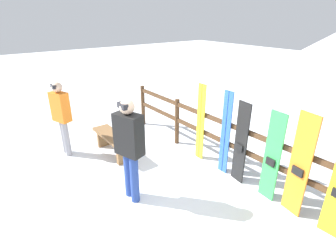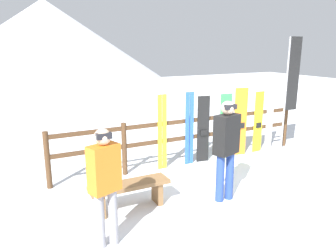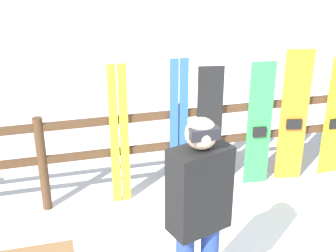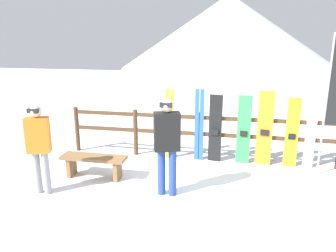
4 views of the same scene
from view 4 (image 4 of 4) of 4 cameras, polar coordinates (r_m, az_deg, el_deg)
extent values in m
plane|color=white|center=(5.88, 3.46, -11.26)|extent=(40.00, 40.00, 0.00)
cone|color=silver|center=(28.84, 10.44, 15.82)|extent=(18.00, 18.00, 6.00)
cylinder|color=#4C331E|center=(7.98, -15.55, -0.51)|extent=(0.10, 0.10, 1.05)
cylinder|color=#4C331E|center=(7.46, -5.67, -1.13)|extent=(0.10, 0.10, 1.05)
cylinder|color=#4C331E|center=(7.18, 5.35, -1.77)|extent=(0.10, 0.10, 1.05)
cylinder|color=#4C331E|center=(7.18, 16.80, -2.37)|extent=(0.10, 0.10, 1.05)
cube|color=#4C331E|center=(7.16, 5.36, -1.37)|extent=(5.73, 0.05, 0.08)
cube|color=#4C331E|center=(7.07, 5.43, 1.49)|extent=(5.73, 0.05, 0.08)
cube|color=brown|center=(6.40, -12.85, -5.38)|extent=(1.25, 0.36, 0.06)
cube|color=brown|center=(6.68, -16.45, -6.76)|extent=(0.08, 0.29, 0.38)
cube|color=brown|center=(6.31, -8.79, -7.61)|extent=(0.08, 0.29, 0.38)
cylinder|color=navy|center=(5.61, -1.16, -8.01)|extent=(0.14, 0.14, 0.81)
cylinder|color=navy|center=(5.58, 0.78, -8.17)|extent=(0.14, 0.14, 0.81)
cube|color=black|center=(5.35, -0.20, -0.96)|extent=(0.48, 0.36, 0.64)
sphere|color=#D8B293|center=(5.25, -0.20, 3.54)|extent=(0.22, 0.22, 0.22)
cube|color=black|center=(5.18, -0.35, 3.69)|extent=(0.20, 0.08, 0.08)
cylinder|color=gray|center=(6.10, -21.78, -7.50)|extent=(0.12, 0.12, 0.75)
cylinder|color=gray|center=(6.01, -20.41, -7.69)|extent=(0.12, 0.12, 0.75)
cube|color=orange|center=(5.83, -21.73, -1.47)|extent=(0.43, 0.32, 0.60)
sphere|color=#D8B293|center=(5.74, -22.12, 2.36)|extent=(0.20, 0.20, 0.20)
cube|color=black|center=(5.68, -22.48, 2.47)|extent=(0.18, 0.07, 0.07)
cube|color=yellow|center=(7.16, -0.10, 0.37)|extent=(0.09, 0.02, 1.56)
cube|color=yellow|center=(7.14, 0.73, 0.32)|extent=(0.09, 0.02, 1.56)
cube|color=blue|center=(7.06, 5.02, 0.14)|extent=(0.09, 0.02, 1.57)
cube|color=blue|center=(7.05, 5.87, 0.09)|extent=(0.09, 0.02, 1.57)
cube|color=black|center=(7.04, 8.23, -0.46)|extent=(0.28, 0.07, 1.46)
cube|color=black|center=(7.03, 8.19, -1.09)|extent=(0.15, 0.05, 0.12)
cube|color=green|center=(7.04, 13.06, -0.69)|extent=(0.28, 0.05, 1.47)
cube|color=black|center=(7.03, 13.03, -1.32)|extent=(0.15, 0.05, 0.12)
cube|color=orange|center=(7.05, 16.51, -0.44)|extent=(0.31, 0.08, 1.58)
cube|color=black|center=(7.04, 16.48, -1.12)|extent=(0.18, 0.06, 0.12)
cube|color=yellow|center=(7.14, 20.79, -1.12)|extent=(0.26, 0.03, 1.46)
cube|color=black|center=(7.13, 20.76, -1.74)|extent=(0.14, 0.04, 0.12)
cube|color=white|center=(7.17, 23.28, -0.39)|extent=(0.09, 0.02, 1.68)
cube|color=white|center=(7.19, 24.10, -0.44)|extent=(0.09, 0.02, 1.68)
cylinder|color=#99999E|center=(6.81, 25.76, 2.98)|extent=(0.04, 0.04, 2.70)
camera|label=1|loc=(3.99, 44.20, 12.93)|focal=28.00mm
camera|label=2|loc=(4.26, -65.65, 4.70)|focal=35.00mm
camera|label=3|loc=(3.09, -29.33, 17.44)|focal=50.00mm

